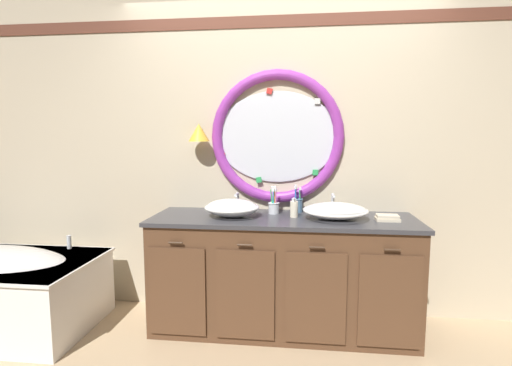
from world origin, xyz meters
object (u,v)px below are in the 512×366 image
toothbrush_holder_right (297,204)px  soap_dispenser (294,209)px  toothbrush_holder_left (274,207)px  sink_basin_left (232,208)px  folded_hand_towel (387,218)px  sink_basin_right (335,211)px

toothbrush_holder_right → soap_dispenser: 0.21m
toothbrush_holder_left → toothbrush_holder_right: bearing=26.4°
sink_basin_left → folded_hand_towel: 1.11m
toothbrush_holder_right → toothbrush_holder_left: bearing=-153.6°
sink_basin_left → toothbrush_holder_left: (0.30, 0.15, -0.01)m
toothbrush_holder_right → folded_hand_towel: toothbrush_holder_right is taller
folded_hand_towel → sink_basin_left: bearing=179.6°
toothbrush_holder_left → soap_dispenser: toothbrush_holder_left is taller
sink_basin_left → soap_dispenser: (0.46, 0.04, -0.00)m
sink_basin_right → folded_hand_towel: sink_basin_right is taller
sink_basin_right → toothbrush_holder_left: size_ratio=2.17×
sink_basin_right → toothbrush_holder_right: size_ratio=2.18×
toothbrush_holder_left → soap_dispenser: bearing=-36.4°
sink_basin_left → soap_dispenser: size_ratio=2.70×
folded_hand_towel → soap_dispenser: bearing=176.2°
sink_basin_right → toothbrush_holder_left: toothbrush_holder_left is taller
sink_basin_left → toothbrush_holder_right: size_ratio=1.89×
sink_basin_left → soap_dispenser: bearing=4.6°
sink_basin_right → soap_dispenser: bearing=173.0°
soap_dispenser → folded_hand_towel: (0.66, -0.04, -0.04)m
toothbrush_holder_left → soap_dispenser: 0.20m
soap_dispenser → toothbrush_holder_right: bearing=84.4°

